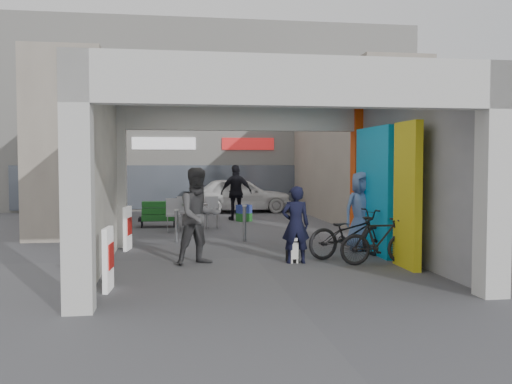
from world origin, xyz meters
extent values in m
plane|color=#4E4E52|center=(0.00, 0.00, 0.00)|extent=(90.00, 90.00, 0.00)
cube|color=silver|center=(-3.00, -4.00, 1.75)|extent=(0.40, 0.40, 3.50)
cube|color=silver|center=(-3.00, 2.00, 1.75)|extent=(0.40, 0.40, 3.50)
cube|color=silver|center=(3.00, -4.00, 1.75)|extent=(0.40, 0.40, 3.50)
cube|color=#EA490D|center=(3.00, 2.00, 1.75)|extent=(0.40, 0.40, 3.50)
plane|color=silver|center=(-3.00, -1.00, 1.75)|extent=(0.00, 6.40, 6.40)
plane|color=#9E9DA3|center=(3.00, -1.00, 1.75)|extent=(0.00, 6.40, 6.40)
cube|color=#0D9FD8|center=(2.70, 0.20, 1.40)|extent=(0.15, 2.00, 2.80)
cube|color=yellow|center=(2.70, -1.60, 1.40)|extent=(0.15, 1.00, 2.80)
plane|color=silver|center=(0.00, -1.00, 3.50)|extent=(6.40, 6.40, 0.00)
cube|color=silver|center=(0.00, 2.05, 3.15)|extent=(6.40, 0.30, 0.70)
cube|color=silver|center=(0.00, -4.05, 3.15)|extent=(6.40, 0.30, 0.70)
cube|color=white|center=(0.00, 2.22, 3.10)|extent=(4.20, 0.05, 0.55)
cube|color=silver|center=(0.00, 14.00, 4.00)|extent=(18.00, 4.00, 8.00)
cube|color=#515966|center=(0.00, 11.95, 1.00)|extent=(16.20, 0.06, 1.80)
cube|color=white|center=(-2.00, 11.96, 2.80)|extent=(2.60, 0.06, 0.50)
cube|color=red|center=(1.50, 11.96, 2.80)|extent=(2.20, 0.06, 0.50)
cube|color=#A69B89|center=(-4.50, 7.50, 2.50)|extent=(2.00, 9.00, 5.00)
cube|color=#A69B89|center=(4.50, 7.50, 2.50)|extent=(2.00, 9.00, 5.00)
cylinder|color=gray|center=(-1.62, 2.58, 0.41)|extent=(0.09, 0.09, 0.82)
cylinder|color=gray|center=(0.10, 2.46, 0.46)|extent=(0.09, 0.09, 0.92)
cylinder|color=gray|center=(1.52, 2.27, 0.49)|extent=(0.09, 0.09, 0.98)
cube|color=white|center=(-2.75, -2.73, 0.50)|extent=(0.12, 0.55, 1.00)
cube|color=red|center=(-2.71, -2.73, 0.55)|extent=(0.07, 0.39, 0.40)
cube|color=white|center=(-2.75, 1.50, 0.50)|extent=(0.17, 0.56, 1.00)
cube|color=red|center=(-2.71, 1.50, 0.55)|extent=(0.10, 0.39, 0.40)
cylinder|color=#A4A5A9|center=(-1.04, 5.00, 0.39)|extent=(0.06, 0.06, 0.78)
cylinder|color=#A4A5A9|center=(-1.04, 5.00, 0.01)|extent=(0.48, 0.48, 0.02)
cylinder|color=#A4A5A9|center=(-1.04, 5.00, 0.78)|extent=(0.76, 0.76, 0.05)
cube|color=#A4A5A9|center=(-1.69, 4.79, 0.24)|extent=(0.41, 0.41, 0.49)
cube|color=#A4A5A9|center=(-1.69, 4.98, 0.72)|extent=(0.41, 0.05, 0.49)
cube|color=#A4A5A9|center=(-0.50, 5.54, 0.24)|extent=(0.41, 0.41, 0.49)
cube|color=#A4A5A9|center=(-0.50, 5.74, 0.72)|extent=(0.41, 0.05, 0.49)
cube|color=#A4A5A9|center=(-1.36, 5.65, 0.24)|extent=(0.41, 0.41, 0.49)
cube|color=#A4A5A9|center=(-1.36, 5.85, 0.72)|extent=(0.41, 0.05, 0.49)
cube|color=black|center=(-2.15, 6.17, 0.15)|extent=(1.20, 0.60, 0.30)
cube|color=#1B6120|center=(-2.15, 6.03, 0.30)|extent=(1.00, 0.35, 0.18)
cube|color=#1B6120|center=(-2.15, 6.17, 0.50)|extent=(1.00, 0.35, 0.18)
cube|color=#1B6120|center=(-2.15, 6.32, 0.70)|extent=(1.00, 0.35, 0.18)
cube|color=#1B6120|center=(0.74, 7.44, 0.14)|extent=(0.55, 0.49, 0.28)
cube|color=#293B98|center=(0.74, 7.44, 0.42)|extent=(0.55, 0.49, 0.28)
cube|color=black|center=(0.68, -0.60, 0.12)|extent=(0.24, 0.31, 0.24)
cube|color=black|center=(0.68, -0.73, 0.29)|extent=(0.19, 0.16, 0.35)
cube|color=white|center=(0.68, -0.82, 0.26)|extent=(0.15, 0.03, 0.33)
cylinder|color=white|center=(0.63, -0.80, 0.14)|extent=(0.04, 0.04, 0.27)
cylinder|color=white|center=(0.74, -0.80, 0.14)|extent=(0.04, 0.04, 0.27)
sphere|color=black|center=(0.68, -0.75, 0.51)|extent=(0.19, 0.19, 0.19)
cube|color=white|center=(0.68, -0.85, 0.49)|extent=(0.08, 0.12, 0.06)
cone|color=black|center=(0.63, -0.71, 0.60)|extent=(0.07, 0.07, 0.08)
cone|color=black|center=(0.73, -0.71, 0.60)|extent=(0.07, 0.07, 0.08)
imported|color=black|center=(0.71, -0.76, 0.78)|extent=(0.58, 0.40, 1.55)
imported|color=#434245|center=(-1.21, -0.59, 0.96)|extent=(1.14, 1.02, 1.92)
imported|color=#607FBA|center=(2.60, 0.71, 0.91)|extent=(0.97, 0.72, 1.81)
imported|color=black|center=(0.52, 7.88, 0.97)|extent=(1.21, 0.72, 1.94)
imported|color=black|center=(1.98, -0.30, 0.51)|extent=(2.06, 1.14, 1.02)
imported|color=black|center=(2.30, -1.19, 0.48)|extent=(1.61, 0.49, 0.96)
imported|color=white|center=(1.02, 11.01, 0.71)|extent=(4.23, 1.82, 1.42)
camera|label=1|loc=(-1.78, -11.87, 2.03)|focal=40.00mm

